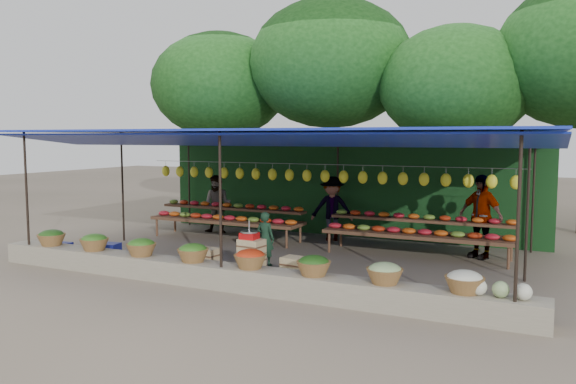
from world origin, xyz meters
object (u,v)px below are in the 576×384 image
at_px(crate_counter, 250,263).
at_px(weighing_scale, 249,235).
at_px(blue_crate_front, 108,250).
at_px(blue_crate_back, 61,248).
at_px(vendor_seated, 265,239).

xyz_separation_m(crate_counter, weighing_scale, (-0.02, 0.00, 0.54)).
distance_m(weighing_scale, blue_crate_front, 3.96).
relative_size(blue_crate_front, blue_crate_back, 1.13).
height_order(weighing_scale, blue_crate_front, weighing_scale).
bearing_deg(crate_counter, blue_crate_front, 174.29).
distance_m(crate_counter, vendor_seated, 1.22).
relative_size(weighing_scale, blue_crate_front, 0.70).
bearing_deg(blue_crate_front, vendor_seated, 1.34).
relative_size(crate_counter, vendor_seated, 2.11).
bearing_deg(blue_crate_back, blue_crate_front, 7.17).
xyz_separation_m(crate_counter, vendor_seated, (-0.29, 1.15, 0.25)).
xyz_separation_m(blue_crate_front, blue_crate_back, (-1.15, -0.27, -0.02)).
bearing_deg(weighing_scale, blue_crate_back, 178.61).
height_order(blue_crate_front, blue_crate_back, blue_crate_front).
bearing_deg(crate_counter, weighing_scale, 180.00).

